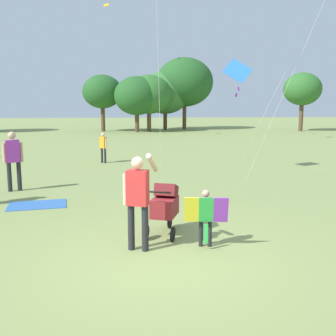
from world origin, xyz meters
TOP-DOWN VIEW (x-y plane):
  - ground_plane at (0.00, 0.00)m, footprint 120.00×120.00m
  - treeline_distant at (0.42, 30.19)m, footprint 39.60×7.08m
  - child_with_butterfly_kite at (0.80, 0.46)m, footprint 0.79×0.39m
  - person_adult_flyer at (-0.41, 0.40)m, footprint 0.64×0.50m
  - stroller at (0.11, 1.24)m, footprint 0.74×1.12m
  - kite_green_novelty at (3.19, 7.96)m, footprint 1.36×2.87m
  - person_red_shirt at (-1.88, 10.84)m, footprint 0.33×0.32m
  - person_couple_left at (-4.04, 5.47)m, footprint 0.53×0.35m
  - picnic_blanket at (-2.98, 3.73)m, footprint 1.58×1.18m

SIDE VIEW (x-z plane):
  - ground_plane at x=0.00m, z-range 0.00..0.00m
  - picnic_blanket at x=-2.98m, z-range 0.00..0.02m
  - stroller at x=0.11m, z-range 0.09..1.12m
  - child_with_butterfly_kite at x=0.80m, z-range 0.11..1.17m
  - person_red_shirt at x=-1.88m, z-range 0.12..1.42m
  - person_adult_flyer at x=-0.41m, z-range 0.13..1.89m
  - person_couple_left at x=-4.04m, z-range 0.16..1.91m
  - kite_green_novelty at x=3.19m, z-range 1.52..5.67m
  - treeline_distant at x=0.42m, z-range 0.35..6.99m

